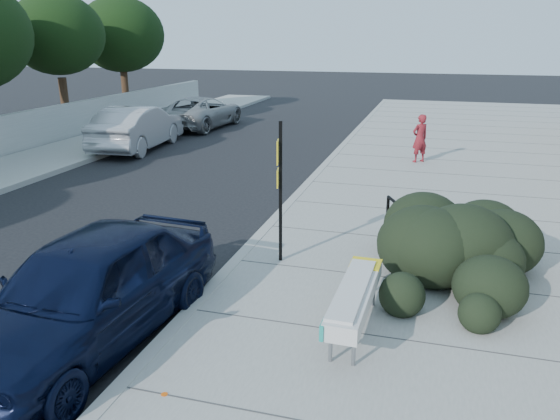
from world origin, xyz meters
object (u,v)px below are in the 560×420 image
at_px(bench, 355,296).
at_px(pedestrian, 420,138).
at_px(bike_rack, 393,219).
at_px(sedan_navy, 88,290).
at_px(suv_silver, 201,112).
at_px(wagon_silver, 138,128).
at_px(sign_post, 280,184).

bearing_deg(bench, pedestrian, 89.48).
distance_m(bench, bike_rack, 3.45).
bearing_deg(bench, sedan_navy, -162.09).
relative_size(bike_rack, pedestrian, 0.62).
xyz_separation_m(suv_silver, pedestrian, (10.19, -5.48, 0.21)).
xyz_separation_m(wagon_silver, suv_silver, (0.21, 5.45, -0.10)).
bearing_deg(sign_post, sedan_navy, -132.36).
distance_m(bike_rack, sedan_navy, 5.85).
bearing_deg(bike_rack, pedestrian, 63.89).
relative_size(bench, pedestrian, 1.44).
height_order(bench, bike_rack, bike_rack).
distance_m(sedan_navy, wagon_silver, 14.06).
height_order(bike_rack, sign_post, sign_post).
distance_m(bench, sign_post, 2.92).
xyz_separation_m(sign_post, sedan_navy, (-1.83, -3.21, -0.82)).
distance_m(wagon_silver, pedestrian, 10.40).
bearing_deg(pedestrian, wagon_silver, -39.82).
height_order(bench, suv_silver, suv_silver).
bearing_deg(sign_post, bench, -64.36).
relative_size(sedan_navy, wagon_silver, 0.94).
xyz_separation_m(bike_rack, sedan_navy, (-3.76, -4.48, 0.07)).
distance_m(bike_rack, wagon_silver, 12.98).
bearing_deg(pedestrian, bench, 48.30).
height_order(suv_silver, pedestrian, pedestrian).
bearing_deg(bench, suv_silver, 121.57).
height_order(sedan_navy, pedestrian, pedestrian).
bearing_deg(sedan_navy, sign_post, 64.80).
bearing_deg(pedestrian, sedan_navy, 32.77).
xyz_separation_m(sedan_navy, pedestrian, (3.94, 12.47, 0.14)).
bearing_deg(wagon_silver, pedestrian, 175.08).
height_order(sedan_navy, wagon_silver, wagon_silver).
bearing_deg(suv_silver, pedestrian, 155.39).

